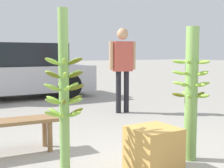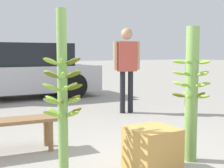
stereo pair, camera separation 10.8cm
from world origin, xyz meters
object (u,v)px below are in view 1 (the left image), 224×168
parked_car (14,72)px  produce_crate (153,150)px  market_bench (2,127)px  banana_stalk_center (191,92)px  vendor_person (123,62)px  banana_stalk_left (64,91)px

parked_car → produce_crate: (-0.21, -5.88, -0.46)m
parked_car → produce_crate: 5.90m
market_bench → produce_crate: 1.74m
banana_stalk_center → parked_car: bearing=93.5°
market_bench → produce_crate: produce_crate is taller
vendor_person → produce_crate: (-1.46, -2.70, -0.78)m
vendor_person → parked_car: 3.43m
banana_stalk_left → market_bench: (-0.38, 0.90, -0.48)m
market_bench → parked_car: parked_car is taller
banana_stalk_left → banana_stalk_center: (1.33, -0.35, -0.06)m
market_bench → parked_car: (1.36, 4.58, 0.35)m
vendor_person → banana_stalk_center: bearing=-95.8°
banana_stalk_left → produce_crate: 1.05m
banana_stalk_center → vendor_person: size_ratio=0.88×
produce_crate → banana_stalk_center: bearing=5.6°
banana_stalk_center → banana_stalk_left: bearing=165.3°
banana_stalk_left → banana_stalk_center: banana_stalk_left is taller
vendor_person → parked_car: bearing=124.2°
vendor_person → banana_stalk_left: bearing=-121.3°
banana_stalk_center → vendor_person: (0.89, 2.64, 0.26)m
banana_stalk_center → market_bench: 2.16m
banana_stalk_left → market_bench: banana_stalk_left is taller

